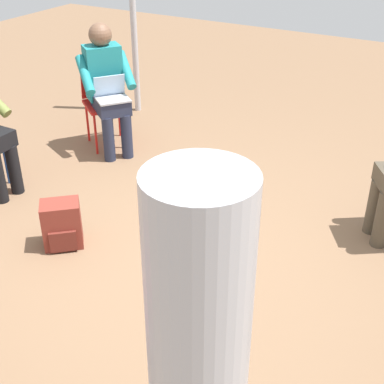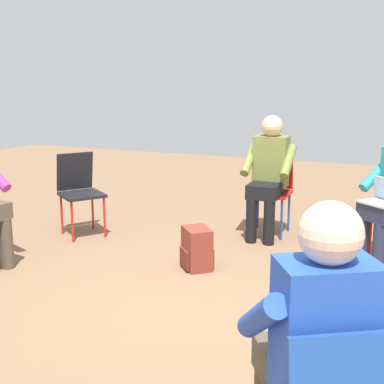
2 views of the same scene
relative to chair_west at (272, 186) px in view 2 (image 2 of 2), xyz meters
name	(u,v)px [view 2 (image 2 of 2)]	position (x,y,z in m)	size (l,w,h in m)	color
ground_plane	(184,312)	(2.15, -0.07, -0.50)	(14.00, 14.00, 0.00)	brown
chair_west	(272,186)	(0.00, 0.00, 0.00)	(0.44, 0.40, 0.85)	red
chair_southwest	(79,188)	(0.84, -1.82, 0.00)	(0.57, 0.58, 0.85)	black
person_in_olive	(268,170)	(0.17, 0.00, 0.20)	(0.52, 0.49, 1.24)	black
person_in_blue	(314,340)	(3.55, 1.05, 0.20)	(0.63, 0.62, 1.24)	#4C4233
backpack_near_laptop_user	(197,251)	(1.32, -0.31, -0.34)	(0.34, 0.33, 0.36)	maroon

